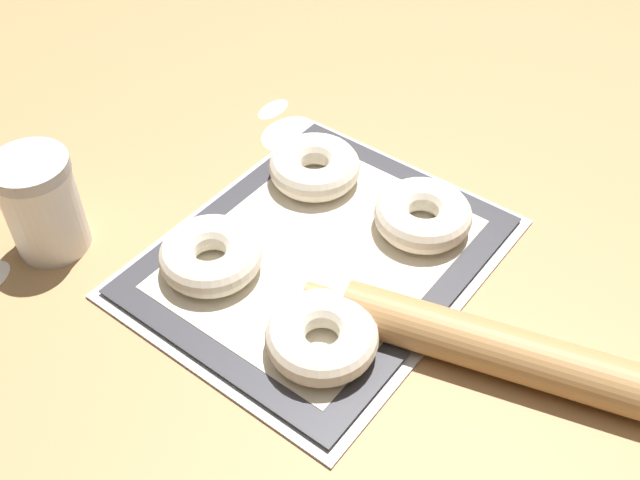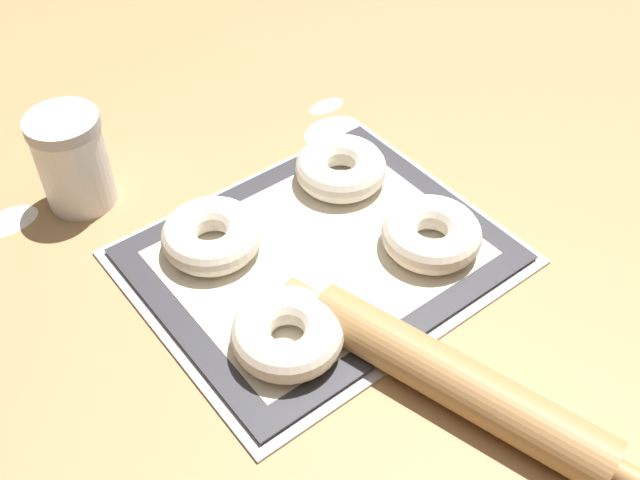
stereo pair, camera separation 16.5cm
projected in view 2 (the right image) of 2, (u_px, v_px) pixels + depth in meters
ground_plane at (340, 262)px, 0.94m from camera, size 2.80×2.80×0.00m
baking_tray at (320, 257)px, 0.94m from camera, size 0.44×0.37×0.01m
baking_mat at (320, 254)px, 0.93m from camera, size 0.42×0.34×0.00m
bagel_front_left at (287, 333)px, 0.82m from camera, size 0.12×0.12×0.04m
bagel_front_right at (431, 234)px, 0.93m from camera, size 0.12×0.12×0.04m
bagel_back_left at (212, 235)px, 0.92m from camera, size 0.12×0.12×0.04m
bagel_back_right at (341, 168)px, 1.02m from camera, size 0.12×0.12×0.04m
flour_canister at (73, 161)px, 0.97m from camera, size 0.09×0.09×0.14m
rolling_pin at (456, 381)px, 0.78m from camera, size 0.15×0.43×0.06m
flour_patch_near at (7, 221)px, 0.99m from camera, size 0.08×0.05×0.00m
flour_patch_far at (326, 105)px, 1.17m from camera, size 0.06×0.03×0.00m
flour_patch_side at (334, 132)px, 1.13m from camera, size 0.10×0.08×0.00m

